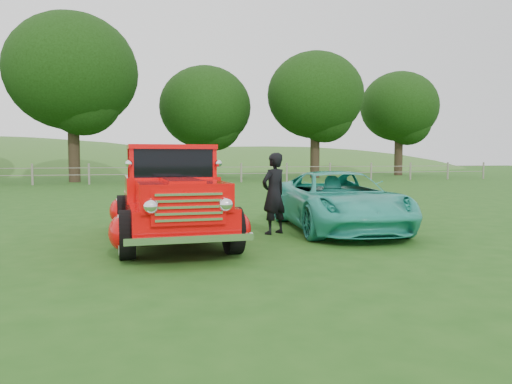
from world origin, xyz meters
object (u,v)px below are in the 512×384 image
object	(u,v)px
teal_sedan	(338,201)
tree_near_east	(205,108)
red_pickup	(171,198)
tree_mid_east	(315,95)
tree_near_west	(72,72)
man	(274,193)
tree_far_east	(399,107)

from	to	relation	value
teal_sedan	tree_near_east	bearing A→B (deg)	92.34
red_pickup	teal_sedan	size ratio (longest dim) A/B	1.10
tree_near_east	tree_mid_east	bearing A→B (deg)	-14.04
tree_near_west	tree_mid_east	xyz separation A→B (m)	(17.00, 2.00, -0.62)
tree_near_west	man	world-z (taller)	tree_near_west
tree_far_east	man	bearing A→B (deg)	-125.70
tree_far_east	teal_sedan	size ratio (longest dim) A/B	1.96
tree_near_west	red_pickup	distance (m)	24.78
tree_far_east	red_pickup	distance (m)	36.95
tree_near_west	tree_near_east	distance (m)	9.97
tree_far_east	red_pickup	size ratio (longest dim) A/B	1.78
tree_mid_east	man	bearing A→B (deg)	-114.25
tree_far_east	red_pickup	world-z (taller)	tree_far_east
tree_near_west	man	size ratio (longest dim) A/B	6.32
red_pickup	tree_mid_east	bearing A→B (deg)	62.03
tree_far_east	red_pickup	bearing A→B (deg)	-128.11
tree_near_east	tree_far_east	xyz separation A→B (m)	(17.00, 1.00, 0.61)
tree_far_east	teal_sedan	world-z (taller)	tree_far_east
tree_near_east	man	bearing A→B (deg)	-97.23
tree_mid_east	red_pickup	distance (m)	29.66
tree_near_east	man	world-z (taller)	tree_near_east
red_pickup	man	size ratio (longest dim) A/B	3.02
man	tree_mid_east	bearing A→B (deg)	-141.55
tree_near_east	tree_far_east	bearing A→B (deg)	3.37
red_pickup	man	world-z (taller)	red_pickup
tree_mid_east	teal_sedan	size ratio (longest dim) A/B	2.08
teal_sedan	tree_far_east	bearing A→B (deg)	62.69
tree_near_east	tree_mid_east	xyz separation A→B (m)	(8.00, -2.00, 0.93)
tree_near_east	red_pickup	distance (m)	28.71
tree_mid_east	tree_near_east	bearing A→B (deg)	165.96
tree_near_west	red_pickup	xyz separation A→B (m)	(3.41, -23.80, -6.00)
tree_near_west	man	distance (m)	24.87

